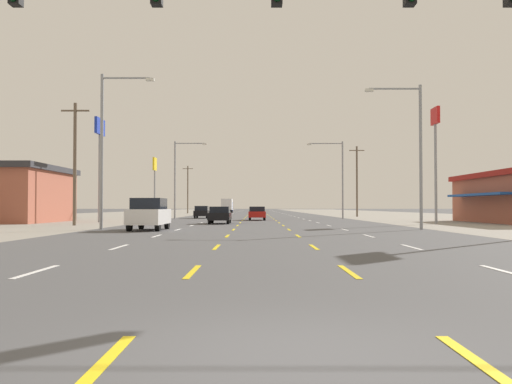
# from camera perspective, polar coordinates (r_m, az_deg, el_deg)

# --- Properties ---
(ground_plane) EXTENTS (572.00, 572.00, 0.00)m
(ground_plane) POSITION_cam_1_polar(r_m,az_deg,el_deg) (71.47, 0.14, -2.68)
(ground_plane) COLOR #4C4C4F
(lot_apron_left) EXTENTS (28.00, 440.00, 0.01)m
(lot_apron_left) POSITION_cam_1_polar(r_m,az_deg,el_deg) (75.53, -19.01, -2.53)
(lot_apron_left) COLOR gray
(lot_apron_left) RESTS_ON ground
(lot_apron_right) EXTENTS (28.00, 440.00, 0.01)m
(lot_apron_right) POSITION_cam_1_polar(r_m,az_deg,el_deg) (75.74, 19.23, -2.52)
(lot_apron_right) COLOR gray
(lot_apron_right) RESTS_ON ground
(lane_markings) EXTENTS (10.64, 227.60, 0.01)m
(lane_markings) POSITION_cam_1_polar(r_m,az_deg,el_deg) (109.96, 0.05, -2.26)
(lane_markings) COLOR white
(lane_markings) RESTS_ON ground
(signal_span_wire) EXTENTS (26.54, 0.53, 9.01)m
(signal_span_wire) POSITION_cam_1_polar(r_m,az_deg,el_deg) (15.45, 1.31, 13.34)
(signal_span_wire) COLOR brown
(signal_span_wire) RESTS_ON ground
(suv_far_left_nearest) EXTENTS (1.98, 4.90, 1.98)m
(suv_far_left_nearest) POSITION_cam_1_polar(r_m,az_deg,el_deg) (35.05, -11.04, -2.19)
(suv_far_left_nearest) COLOR white
(suv_far_left_nearest) RESTS_ON ground
(sedan_inner_left_near) EXTENTS (1.80, 4.50, 1.46)m
(sedan_inner_left_near) POSITION_cam_1_polar(r_m,az_deg,el_deg) (47.55, -3.85, -2.35)
(sedan_inner_left_near) COLOR black
(sedan_inner_left_near) RESTS_ON ground
(sedan_center_turn_mid) EXTENTS (1.80, 4.50, 1.46)m
(sedan_center_turn_mid) POSITION_cam_1_polar(r_m,az_deg,el_deg) (59.56, -0.01, -2.18)
(sedan_center_turn_mid) COLOR red
(sedan_center_turn_mid) RESTS_ON ground
(hatchback_far_left_midfar) EXTENTS (1.72, 3.90, 1.54)m
(hatchback_far_left_midfar) POSITION_cam_1_polar(r_m,az_deg,el_deg) (69.51, -5.71, -2.06)
(hatchback_far_left_midfar) COLOR black
(hatchback_far_left_midfar) RESTS_ON ground
(sedan_far_left_far) EXTENTS (1.80, 4.50, 1.46)m
(sedan_far_left_far) POSITION_cam_1_polar(r_m,az_deg,el_deg) (98.01, -4.09, -1.91)
(sedan_far_left_far) COLOR red
(sedan_far_left_far) RESTS_ON ground
(box_truck_far_left_farther) EXTENTS (2.40, 7.20, 3.23)m
(box_truck_far_left_farther) POSITION_cam_1_polar(r_m,az_deg,el_deg) (128.21, -3.11, -1.34)
(box_truck_far_left_farther) COLOR navy
(box_truck_far_left_farther) RESTS_ON ground
(pole_sign_left_row_1) EXTENTS (0.24, 2.71, 9.68)m
(pole_sign_left_row_1) POSITION_cam_1_polar(r_m,az_deg,el_deg) (53.89, -15.87, 5.02)
(pole_sign_left_row_1) COLOR gray
(pole_sign_left_row_1) RESTS_ON ground
(pole_sign_left_row_2) EXTENTS (0.24, 2.04, 8.44)m
(pole_sign_left_row_2) POSITION_cam_1_polar(r_m,az_deg,el_deg) (80.25, -10.49, 2.06)
(pole_sign_left_row_2) COLOR gray
(pole_sign_left_row_2) RESTS_ON ground
(pole_sign_right_row_1) EXTENTS (0.24, 1.78, 9.77)m
(pole_sign_right_row_1) POSITION_cam_1_polar(r_m,az_deg,el_deg) (49.02, 17.82, 5.18)
(pole_sign_right_row_1) COLOR gray
(pole_sign_right_row_1) RESTS_ON ground
(streetlight_left_row_0) EXTENTS (3.42, 0.26, 9.92)m
(streetlight_left_row_0) POSITION_cam_1_polar(r_m,az_deg,el_deg) (36.67, -15.22, 5.10)
(streetlight_left_row_0) COLOR gray
(streetlight_left_row_0) RESTS_ON ground
(streetlight_right_row_0) EXTENTS (3.62, 0.26, 9.23)m
(streetlight_right_row_0) POSITION_cam_1_polar(r_m,az_deg,el_deg) (36.80, 15.90, 4.57)
(streetlight_right_row_0) COLOR gray
(streetlight_right_row_0) RESTS_ON ground
(streetlight_left_row_1) EXTENTS (3.97, 0.26, 9.37)m
(streetlight_left_row_1) POSITION_cam_1_polar(r_m,az_deg,el_deg) (67.72, -8.12, 1.87)
(streetlight_left_row_1) COLOR gray
(streetlight_left_row_1) RESTS_ON ground
(streetlight_right_row_1) EXTENTS (4.39, 0.26, 9.35)m
(streetlight_right_row_1) POSITION_cam_1_polar(r_m,az_deg,el_deg) (67.81, 8.37, 1.90)
(streetlight_right_row_1) COLOR gray
(streetlight_right_row_1) RESTS_ON ground
(utility_pole_left_row_0) EXTENTS (2.20, 0.26, 9.51)m
(utility_pole_left_row_0) POSITION_cam_1_polar(r_m,az_deg,el_deg) (45.25, -18.23, 2.99)
(utility_pole_left_row_0) COLOR brown
(utility_pole_left_row_0) RESTS_ON ground
(utility_pole_right_row_1) EXTENTS (2.20, 0.26, 10.21)m
(utility_pole_right_row_1) POSITION_cam_1_polar(r_m,az_deg,el_deg) (81.71, 10.20, 1.21)
(utility_pole_right_row_1) COLOR brown
(utility_pole_right_row_1) RESTS_ON ground
(utility_pole_left_row_2) EXTENTS (2.20, 0.26, 10.19)m
(utility_pole_left_row_2) POSITION_cam_1_polar(r_m,az_deg,el_deg) (119.67, -7.15, 0.34)
(utility_pole_left_row_2) COLOR brown
(utility_pole_left_row_2) RESTS_ON ground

